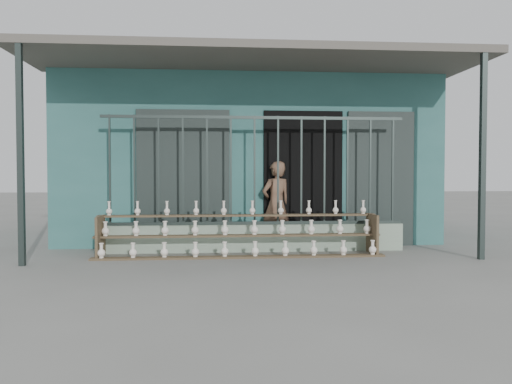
{
  "coord_description": "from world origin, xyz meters",
  "views": [
    {
      "loc": [
        -0.64,
        -6.94,
        1.28
      ],
      "look_at": [
        0.0,
        1.0,
        1.0
      ],
      "focal_mm": 35.0,
      "sensor_mm": 36.0,
      "label": 1
    }
  ],
  "objects": [
    {
      "name": "elderly_woman",
      "position": [
        0.41,
        1.68,
        0.76
      ],
      "size": [
        0.65,
        0.56,
        1.51
      ],
      "primitive_type": "imported",
      "rotation": [
        0.0,
        0.0,
        3.56
      ],
      "color": "brown",
      "rests_on": "ground"
    },
    {
      "name": "parapet_wall",
      "position": [
        0.0,
        1.3,
        0.23
      ],
      "size": [
        5.0,
        0.2,
        0.45
      ],
      "primitive_type": "cube",
      "color": "#96B096",
      "rests_on": "ground"
    },
    {
      "name": "workshop_building",
      "position": [
        0.0,
        4.23,
        1.62
      ],
      "size": [
        7.4,
        6.6,
        3.21
      ],
      "color": "#306663",
      "rests_on": "ground"
    },
    {
      "name": "security_fence",
      "position": [
        -0.0,
        1.3,
        1.35
      ],
      "size": [
        5.0,
        0.04,
        1.8
      ],
      "color": "#283330",
      "rests_on": "parapet_wall"
    },
    {
      "name": "shelf_rack",
      "position": [
        -0.27,
        0.89,
        0.36
      ],
      "size": [
        4.5,
        0.68,
        0.85
      ],
      "color": "brown",
      "rests_on": "ground"
    },
    {
      "name": "ground",
      "position": [
        0.0,
        0.0,
        0.0
      ],
      "size": [
        60.0,
        60.0,
        0.0
      ],
      "primitive_type": "plane",
      "color": "slate"
    }
  ]
}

